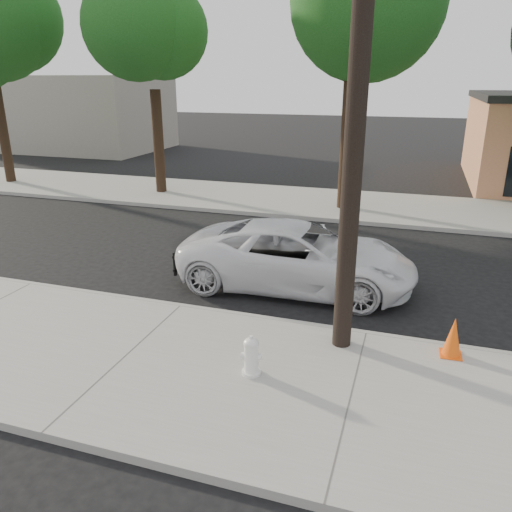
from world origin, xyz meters
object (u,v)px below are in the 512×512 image
Objects in this scene: police_cruiser at (298,256)px; fire_hydrant at (251,357)px; utility_pole at (358,87)px; traffic_cone at (453,337)px.

police_cruiser is 4.26m from fire_hydrant.
police_cruiser is (-1.52, 2.76, -3.91)m from utility_pole.
police_cruiser is at bearing 143.43° from traffic_cone.
fire_hydrant is at bearing -130.75° from utility_pole.
police_cruiser is 8.43× the size of fire_hydrant.
traffic_cone is at bearing -128.62° from police_cruiser.
fire_hydrant is 0.92× the size of traffic_cone.
police_cruiser reaches higher than fire_hydrant.
police_cruiser is at bearing 86.04° from fire_hydrant.
fire_hydrant is 3.62m from traffic_cone.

